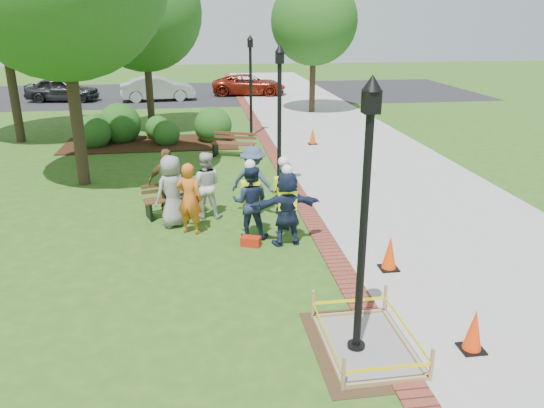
{
  "coord_description": "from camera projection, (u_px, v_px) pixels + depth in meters",
  "views": [
    {
      "loc": [
        -1.07,
        -9.88,
        4.98
      ],
      "look_at": [
        0.5,
        1.2,
        1.0
      ],
      "focal_mm": 35.0,
      "sensor_mm": 36.0,
      "label": 1
    }
  ],
  "objects": [
    {
      "name": "ground",
      "position": [
        256.0,
        269.0,
        11.03
      ],
      "size": [
        100.0,
        100.0,
        0.0
      ],
      "primitive_type": "plane",
      "color": "#285116",
      "rests_on": "ground"
    },
    {
      "name": "sidewalk",
      "position": [
        353.0,
        149.0,
        21.01
      ],
      "size": [
        6.0,
        60.0,
        0.02
      ],
      "primitive_type": "cube",
      "color": "#9E9E99",
      "rests_on": "ground"
    },
    {
      "name": "brick_edging",
      "position": [
        272.0,
        151.0,
        20.58
      ],
      "size": [
        0.5,
        60.0,
        0.03
      ],
      "primitive_type": "cube",
      "color": "maroon",
      "rests_on": "ground"
    },
    {
      "name": "mulch_bed",
      "position": [
        151.0,
        144.0,
        21.82
      ],
      "size": [
        7.0,
        3.0,
        0.05
      ],
      "primitive_type": "cube",
      "color": "#381E0F",
      "rests_on": "ground"
    },
    {
      "name": "parking_lot",
      "position": [
        212.0,
        93.0,
        36.21
      ],
      "size": [
        36.0,
        12.0,
        0.01
      ],
      "primitive_type": "cube",
      "color": "black",
      "rests_on": "ground"
    },
    {
      "name": "wet_concrete_pad",
      "position": [
        366.0,
        334.0,
        8.37
      ],
      "size": [
        1.73,
        2.32,
        0.55
      ],
      "color": "#47331E",
      "rests_on": "ground"
    },
    {
      "name": "bench_near",
      "position": [
        174.0,
        205.0,
        13.98
      ],
      "size": [
        1.65,
        0.98,
        0.85
      ],
      "color": "brown",
      "rests_on": "ground"
    },
    {
      "name": "bench_far",
      "position": [
        234.0,
        149.0,
        19.81
      ],
      "size": [
        1.71,
        1.05,
        0.88
      ],
      "color": "brown",
      "rests_on": "ground"
    },
    {
      "name": "cone_front",
      "position": [
        474.0,
        331.0,
        8.23
      ],
      "size": [
        0.37,
        0.37,
        0.74
      ],
      "color": "black",
      "rests_on": "ground"
    },
    {
      "name": "cone_back",
      "position": [
        390.0,
        254.0,
        10.9
      ],
      "size": [
        0.38,
        0.38,
        0.75
      ],
      "color": "black",
      "rests_on": "ground"
    },
    {
      "name": "cone_far",
      "position": [
        313.0,
        136.0,
        21.63
      ],
      "size": [
        0.36,
        0.36,
        0.71
      ],
      "color": "black",
      "rests_on": "ground"
    },
    {
      "name": "toolbox",
      "position": [
        251.0,
        241.0,
        12.13
      ],
      "size": [
        0.5,
        0.39,
        0.22
      ],
      "primitive_type": "cube",
      "rotation": [
        0.0,
        0.0,
        -0.4
      ],
      "color": "#B5210D",
      "rests_on": "ground"
    },
    {
      "name": "lamp_near",
      "position": [
        365.0,
        201.0,
        7.56
      ],
      "size": [
        0.28,
        0.28,
        4.26
      ],
      "color": "black",
      "rests_on": "ground"
    },
    {
      "name": "lamp_mid",
      "position": [
        279.0,
        109.0,
        15.03
      ],
      "size": [
        0.28,
        0.28,
        4.26
      ],
      "color": "black",
      "rests_on": "ground"
    },
    {
      "name": "lamp_far",
      "position": [
        251.0,
        78.0,
        22.49
      ],
      "size": [
        0.28,
        0.28,
        4.26
      ],
      "color": "black",
      "rests_on": "ground"
    },
    {
      "name": "tree_back",
      "position": [
        144.0,
        13.0,
        22.59
      ],
      "size": [
        4.96,
        4.96,
        7.6
      ],
      "color": "#3D2D1E",
      "rests_on": "ground"
    },
    {
      "name": "tree_right",
      "position": [
        314.0,
        21.0,
        27.51
      ],
      "size": [
        4.52,
        4.52,
        7.0
      ],
      "color": "#3D2D1E",
      "rests_on": "ground"
    },
    {
      "name": "shrub_a",
      "position": [
        95.0,
        147.0,
        21.4
      ],
      "size": [
        1.41,
        1.41,
        1.41
      ],
      "primitive_type": "sphere",
      "color": "#214D16",
      "rests_on": "ground"
    },
    {
      "name": "shrub_b",
      "position": [
        122.0,
        141.0,
        22.28
      ],
      "size": [
        1.74,
        1.74,
        1.74
      ],
      "primitive_type": "sphere",
      "color": "#214D16",
      "rests_on": "ground"
    },
    {
      "name": "shrub_c",
      "position": [
        167.0,
        145.0,
        21.69
      ],
      "size": [
        1.08,
        1.08,
        1.08
      ],
      "primitive_type": "sphere",
      "color": "#214D16",
      "rests_on": "ground"
    },
    {
      "name": "shrub_d",
      "position": [
        214.0,
        141.0,
        22.31
      ],
      "size": [
        1.56,
        1.56,
        1.56
      ],
      "primitive_type": "sphere",
      "color": "#214D16",
      "rests_on": "ground"
    },
    {
      "name": "shrub_e",
      "position": [
        159.0,
        139.0,
        22.73
      ],
      "size": [
        1.08,
        1.08,
        1.08
      ],
      "primitive_type": "sphere",
      "color": "#214D16",
      "rests_on": "ground"
    },
    {
      "name": "casual_person_a",
      "position": [
        172.0,
        191.0,
        13.05
      ],
      "size": [
        0.69,
        0.64,
        1.81
      ],
      "color": "gray",
      "rests_on": "ground"
    },
    {
      "name": "casual_person_b",
      "position": [
        189.0,
        199.0,
        12.61
      ],
      "size": [
        0.66,
        0.56,
        1.75
      ],
      "color": "orange",
      "rests_on": "ground"
    },
    {
      "name": "casual_person_c",
      "position": [
        205.0,
        185.0,
        13.63
      ],
      "size": [
        0.61,
        0.44,
        1.74
      ],
      "color": "silver",
      "rests_on": "ground"
    },
    {
      "name": "casual_person_d",
      "position": [
        168.0,
        183.0,
        13.65
      ],
      "size": [
        0.67,
        0.54,
        1.81
      ],
      "color": "brown",
      "rests_on": "ground"
    },
    {
      "name": "casual_person_e",
      "position": [
        253.0,
        181.0,
        13.75
      ],
      "size": [
        0.7,
        0.61,
        1.86
      ],
      "color": "#384662",
      "rests_on": "ground"
    },
    {
      "name": "hivis_worker_a",
      "position": [
        287.0,
        205.0,
        11.96
      ],
      "size": [
        0.59,
        0.41,
        1.9
      ],
      "color": "#1C324A",
      "rests_on": "ground"
    },
    {
      "name": "hivis_worker_b",
      "position": [
        283.0,
        195.0,
        12.65
      ],
      "size": [
        0.63,
        0.66,
        1.89
      ],
      "color": "#1D1D4B",
      "rests_on": "ground"
    },
    {
      "name": "hivis_worker_c",
      "position": [
        250.0,
        199.0,
        12.35
      ],
      "size": [
        0.63,
        0.49,
        1.91
      ],
      "color": "#161B3A",
      "rests_on": "ground"
    },
    {
      "name": "parked_car_a",
      "position": [
        64.0,
        101.0,
        32.67
      ],
      "size": [
        2.78,
        5.13,
        1.59
      ],
      "primitive_type": "imported",
      "rotation": [
        0.0,
        0.0,
        1.43
      ],
      "color": "#242426",
      "rests_on": "ground"
    },
    {
      "name": "parked_car_b",
      "position": [
        159.0,
        101.0,
        32.97
      ],
      "size": [
        2.73,
        5.16,
        1.61
      ],
      "primitive_type": "imported",
      "rotation": [
        0.0,
        0.0,
        1.69
      ],
      "color": "#B9B9BE",
      "rests_on": "ground"
    },
    {
      "name": "parked_car_c",
      "position": [
        249.0,
        95.0,
        35.35
      ],
      "size": [
        2.48,
        4.68,
        1.46
      ],
      "primitive_type": "imported",
      "rotation": [
        0.0,
        0.0,
        1.45
      ],
      "color": "maroon",
      "rests_on": "ground"
    }
  ]
}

